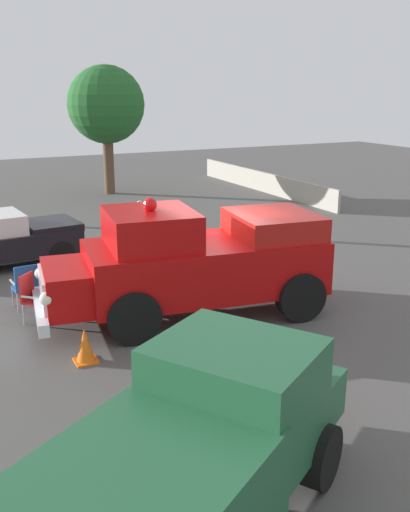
{
  "coord_description": "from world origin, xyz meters",
  "views": [
    {
      "loc": [
        11.09,
        -5.72,
        4.69
      ],
      "look_at": [
        0.61,
        -0.52,
        1.28
      ],
      "focal_mm": 40.84,
      "sensor_mm": 36.0,
      "label": 1
    }
  ],
  "objects_px": {
    "traffic_cone": "(85,346)",
    "lawn_chair_spare": "(32,294)",
    "spectator_seated": "(138,219)",
    "oak_tree_left": "(106,105)",
    "vintage_fire_truck": "(194,261)",
    "parked_pickup": "(194,454)",
    "lawn_chair_near_truck": "(142,222)",
    "lawn_chair_by_car": "(25,283)"
  },
  "relations": [
    {
      "from": "traffic_cone",
      "to": "lawn_chair_spare",
      "type": "bearing_deg",
      "value": -168.65
    },
    {
      "from": "spectator_seated",
      "to": "oak_tree_left",
      "type": "distance_m",
      "value": 9.38
    },
    {
      "from": "vintage_fire_truck",
      "to": "parked_pickup",
      "type": "bearing_deg",
      "value": -25.43
    },
    {
      "from": "parked_pickup",
      "to": "spectator_seated",
      "type": "xyz_separation_m",
      "value": [
        -12.14,
        3.8,
        -0.29
      ]
    },
    {
      "from": "lawn_chair_near_truck",
      "to": "vintage_fire_truck",
      "type": "bearing_deg",
      "value": -10.63
    },
    {
      "from": "vintage_fire_truck",
      "to": "parked_pickup",
      "type": "xyz_separation_m",
      "value": [
        5.73,
        -2.73,
        -0.21
      ]
    },
    {
      "from": "lawn_chair_spare",
      "to": "oak_tree_left",
      "type": "relative_size",
      "value": 0.18
    },
    {
      "from": "oak_tree_left",
      "to": "traffic_cone",
      "type": "relative_size",
      "value": 8.88
    },
    {
      "from": "parked_pickup",
      "to": "lawn_chair_spare",
      "type": "height_order",
      "value": "parked_pickup"
    },
    {
      "from": "traffic_cone",
      "to": "spectator_seated",
      "type": "bearing_deg",
      "value": 153.59
    },
    {
      "from": "lawn_chair_spare",
      "to": "oak_tree_left",
      "type": "distance_m",
      "value": 15.48
    },
    {
      "from": "vintage_fire_truck",
      "to": "spectator_seated",
      "type": "relative_size",
      "value": 4.8
    },
    {
      "from": "lawn_chair_near_truck",
      "to": "oak_tree_left",
      "type": "relative_size",
      "value": 0.18
    },
    {
      "from": "lawn_chair_near_truck",
      "to": "lawn_chair_spare",
      "type": "distance_m",
      "value": 6.82
    },
    {
      "from": "parked_pickup",
      "to": "lawn_chair_spare",
      "type": "distance_m",
      "value": 6.91
    },
    {
      "from": "vintage_fire_truck",
      "to": "lawn_chair_spare",
      "type": "distance_m",
      "value": 3.41
    },
    {
      "from": "lawn_chair_by_car",
      "to": "traffic_cone",
      "type": "bearing_deg",
      "value": 8.65
    },
    {
      "from": "lawn_chair_spare",
      "to": "spectator_seated",
      "type": "bearing_deg",
      "value": 141.23
    },
    {
      "from": "lawn_chair_spare",
      "to": "spectator_seated",
      "type": "height_order",
      "value": "spectator_seated"
    },
    {
      "from": "vintage_fire_truck",
      "to": "lawn_chair_near_truck",
      "type": "distance_m",
      "value": 6.54
    },
    {
      "from": "vintage_fire_truck",
      "to": "lawn_chair_spare",
      "type": "height_order",
      "value": "vintage_fire_truck"
    },
    {
      "from": "lawn_chair_spare",
      "to": "oak_tree_left",
      "type": "xyz_separation_m",
      "value": [
        -13.88,
        6.0,
        3.31
      ]
    },
    {
      "from": "vintage_fire_truck",
      "to": "spectator_seated",
      "type": "bearing_deg",
      "value": 170.51
    },
    {
      "from": "spectator_seated",
      "to": "traffic_cone",
      "type": "height_order",
      "value": "spectator_seated"
    },
    {
      "from": "vintage_fire_truck",
      "to": "traffic_cone",
      "type": "relative_size",
      "value": 9.74
    },
    {
      "from": "oak_tree_left",
      "to": "traffic_cone",
      "type": "bearing_deg",
      "value": -18.88
    },
    {
      "from": "vintage_fire_truck",
      "to": "traffic_cone",
      "type": "distance_m",
      "value": 3.05
    },
    {
      "from": "parked_pickup",
      "to": "traffic_cone",
      "type": "xyz_separation_m",
      "value": [
        -4.58,
        0.04,
        -0.68
      ]
    },
    {
      "from": "lawn_chair_near_truck",
      "to": "lawn_chair_by_car",
      "type": "height_order",
      "value": "same"
    },
    {
      "from": "vintage_fire_truck",
      "to": "lawn_chair_by_car",
      "type": "height_order",
      "value": "vintage_fire_truck"
    },
    {
      "from": "lawn_chair_near_truck",
      "to": "oak_tree_left",
      "type": "height_order",
      "value": "oak_tree_left"
    },
    {
      "from": "vintage_fire_truck",
      "to": "spectator_seated",
      "type": "xyz_separation_m",
      "value": [
        -6.4,
        1.07,
        -0.5
      ]
    },
    {
      "from": "parked_pickup",
      "to": "spectator_seated",
      "type": "height_order",
      "value": "parked_pickup"
    },
    {
      "from": "lawn_chair_spare",
      "to": "traffic_cone",
      "type": "relative_size",
      "value": 1.61
    },
    {
      "from": "lawn_chair_by_car",
      "to": "spectator_seated",
      "type": "xyz_separation_m",
      "value": [
        -4.48,
        4.22,
        0.11
      ]
    },
    {
      "from": "parked_pickup",
      "to": "traffic_cone",
      "type": "distance_m",
      "value": 4.63
    },
    {
      "from": "lawn_chair_spare",
      "to": "traffic_cone",
      "type": "distance_m",
      "value": 2.37
    },
    {
      "from": "lawn_chair_near_truck",
      "to": "traffic_cone",
      "type": "bearing_deg",
      "value": -27.21
    },
    {
      "from": "parked_pickup",
      "to": "traffic_cone",
      "type": "relative_size",
      "value": 7.9
    },
    {
      "from": "traffic_cone",
      "to": "lawn_chair_near_truck",
      "type": "bearing_deg",
      "value": 152.79
    },
    {
      "from": "parked_pickup",
      "to": "lawn_chair_by_car",
      "type": "distance_m",
      "value": 7.68
    },
    {
      "from": "oak_tree_left",
      "to": "lawn_chair_spare",
      "type": "bearing_deg",
      "value": -23.37
    }
  ]
}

